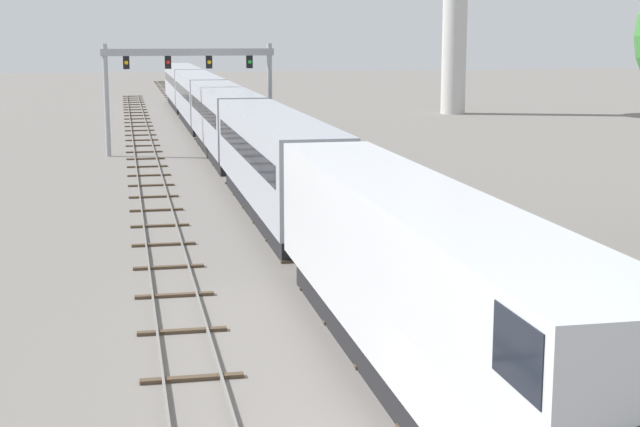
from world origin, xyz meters
The scene contains 4 objects.
track_main centered at (2.00, 60.00, 0.07)m, with size 2.60×200.00×0.16m.
track_near centered at (-3.50, 40.00, 0.07)m, with size 2.60×160.00×0.16m.
passenger_train centered at (2.00, 51.29, 2.61)m, with size 3.04×114.98×4.80m.
signal_gantry centered at (-0.25, 52.29, 5.74)m, with size 12.10×0.49×7.82m.
Camera 1 is at (-4.98, -17.43, 8.60)m, focal length 54.69 mm.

